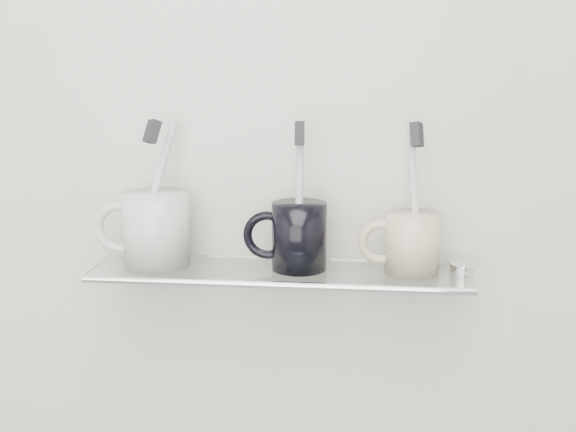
# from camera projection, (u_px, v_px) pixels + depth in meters

# --- Properties ---
(wall_back) EXTENTS (2.50, 0.00, 2.50)m
(wall_back) POSITION_uv_depth(u_px,v_px,m) (285.00, 151.00, 0.99)
(wall_back) COLOR beige
(wall_back) RESTS_ON ground
(shelf_glass) EXTENTS (0.50, 0.12, 0.01)m
(shelf_glass) POSITION_uv_depth(u_px,v_px,m) (280.00, 272.00, 0.96)
(shelf_glass) COLOR silver
(shelf_glass) RESTS_ON wall_back
(shelf_rail) EXTENTS (0.50, 0.01, 0.01)m
(shelf_rail) POSITION_uv_depth(u_px,v_px,m) (274.00, 285.00, 0.91)
(shelf_rail) COLOR silver
(shelf_rail) RESTS_ON shelf_glass
(bracket_left) EXTENTS (0.02, 0.03, 0.02)m
(bracket_left) POSITION_uv_depth(u_px,v_px,m) (138.00, 265.00, 1.03)
(bracket_left) COLOR silver
(bracket_left) RESTS_ON wall_back
(bracket_right) EXTENTS (0.02, 0.03, 0.02)m
(bracket_right) POSITION_uv_depth(u_px,v_px,m) (436.00, 275.00, 0.99)
(bracket_right) COLOR silver
(bracket_right) RESTS_ON wall_back
(mug_left) EXTENTS (0.11, 0.11, 0.10)m
(mug_left) POSITION_uv_depth(u_px,v_px,m) (156.00, 229.00, 0.97)
(mug_left) COLOR silver
(mug_left) RESTS_ON shelf_glass
(mug_left_handle) EXTENTS (0.07, 0.01, 0.07)m
(mug_left_handle) POSITION_uv_depth(u_px,v_px,m) (120.00, 228.00, 0.98)
(mug_left_handle) COLOR silver
(mug_left_handle) RESTS_ON mug_left
(toothbrush_left) EXTENTS (0.06, 0.07, 0.18)m
(toothbrush_left) POSITION_uv_depth(u_px,v_px,m) (155.00, 192.00, 0.96)
(toothbrush_left) COLOR silver
(toothbrush_left) RESTS_ON mug_left
(bristles_left) EXTENTS (0.03, 0.03, 0.03)m
(bristles_left) POSITION_uv_depth(u_px,v_px,m) (152.00, 132.00, 0.94)
(bristles_left) COLOR #232428
(bristles_left) RESTS_ON toothbrush_left
(mug_center) EXTENTS (0.08, 0.08, 0.09)m
(mug_center) POSITION_uv_depth(u_px,v_px,m) (299.00, 236.00, 0.95)
(mug_center) COLOR black
(mug_center) RESTS_ON shelf_glass
(mug_center_handle) EXTENTS (0.07, 0.01, 0.07)m
(mug_center_handle) POSITION_uv_depth(u_px,v_px,m) (267.00, 235.00, 0.96)
(mug_center_handle) COLOR black
(mug_center_handle) RESTS_ON mug_center
(toothbrush_center) EXTENTS (0.01, 0.04, 0.19)m
(toothbrush_center) POSITION_uv_depth(u_px,v_px,m) (299.00, 195.00, 0.94)
(toothbrush_center) COLOR #BCBCBC
(toothbrush_center) RESTS_ON mug_center
(bristles_center) EXTENTS (0.01, 0.03, 0.03)m
(bristles_center) POSITION_uv_depth(u_px,v_px,m) (300.00, 133.00, 0.92)
(bristles_center) COLOR #232428
(bristles_center) RESTS_ON toothbrush_center
(mug_right) EXTENTS (0.07, 0.07, 0.08)m
(mug_right) POSITION_uv_depth(u_px,v_px,m) (412.00, 243.00, 0.94)
(mug_right) COLOR beige
(mug_right) RESTS_ON shelf_glass
(mug_right_handle) EXTENTS (0.06, 0.01, 0.06)m
(mug_right_handle) POSITION_uv_depth(u_px,v_px,m) (381.00, 242.00, 0.94)
(mug_right_handle) COLOR beige
(mug_right_handle) RESTS_ON mug_right
(toothbrush_right) EXTENTS (0.03, 0.06, 0.19)m
(toothbrush_right) POSITION_uv_depth(u_px,v_px,m) (414.00, 197.00, 0.93)
(toothbrush_right) COLOR silver
(toothbrush_right) RESTS_ON mug_right
(bristles_right) EXTENTS (0.02, 0.03, 0.04)m
(bristles_right) POSITION_uv_depth(u_px,v_px,m) (417.00, 135.00, 0.91)
(bristles_right) COLOR #232428
(bristles_right) RESTS_ON toothbrush_right
(chrome_cap) EXTENTS (0.03, 0.03, 0.01)m
(chrome_cap) POSITION_uv_depth(u_px,v_px,m) (463.00, 269.00, 0.94)
(chrome_cap) COLOR silver
(chrome_cap) RESTS_ON shelf_glass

